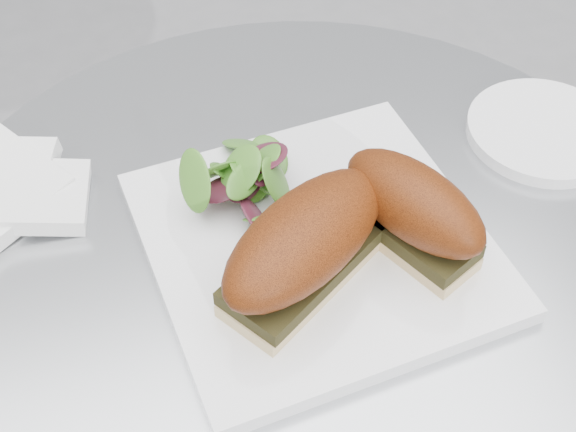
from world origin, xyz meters
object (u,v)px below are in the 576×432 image
Objects in this scene: sandwich_left at (305,245)px; sandwich_right at (413,209)px; saucer at (543,131)px; plate at (316,244)px.

sandwich_left and sandwich_right have the same top height.
sandwich_right is (0.10, 0.01, 0.00)m from sandwich_left.
plate is at bearing -164.83° from saucer.
saucer is at bearing 93.08° from sandwich_right.
saucer is (0.29, 0.11, -0.05)m from sandwich_left.
plate is 0.09m from sandwich_right.
sandwich_left is at bearing -159.17° from saucer.
sandwich_left reaches higher than saucer.
sandwich_right reaches higher than saucer.
plate is 1.85× the size of saucer.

